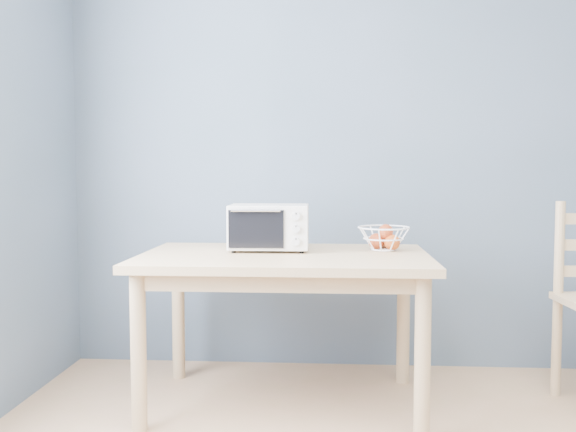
{
  "coord_description": "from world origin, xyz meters",
  "views": [
    {
      "loc": [
        -0.46,
        -1.53,
        1.15
      ],
      "look_at": [
        -0.68,
        1.64,
        0.93
      ],
      "focal_mm": 40.0,
      "sensor_mm": 36.0,
      "label": 1
    }
  ],
  "objects": [
    {
      "name": "dining_table",
      "position": [
        -0.69,
        1.57,
        0.65
      ],
      "size": [
        1.4,
        0.9,
        0.75
      ],
      "color": "tan",
      "rests_on": "ground"
    },
    {
      "name": "toaster_oven",
      "position": [
        -0.79,
        1.69,
        0.87
      ],
      "size": [
        0.4,
        0.3,
        0.23
      ],
      "rotation": [
        0.0,
        0.0,
        0.02
      ],
      "color": "silver",
      "rests_on": "dining_table"
    },
    {
      "name": "room",
      "position": [
        0.0,
        0.0,
        1.3
      ],
      "size": [
        4.01,
        4.51,
        2.61
      ],
      "color": "tan",
      "rests_on": "ground"
    },
    {
      "name": "fruit_basket",
      "position": [
        -0.19,
        1.73,
        0.82
      ],
      "size": [
        0.33,
        0.33,
        0.13
      ],
      "rotation": [
        0.0,
        0.0,
        -0.27
      ],
      "color": "white",
      "rests_on": "dining_table"
    }
  ]
}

